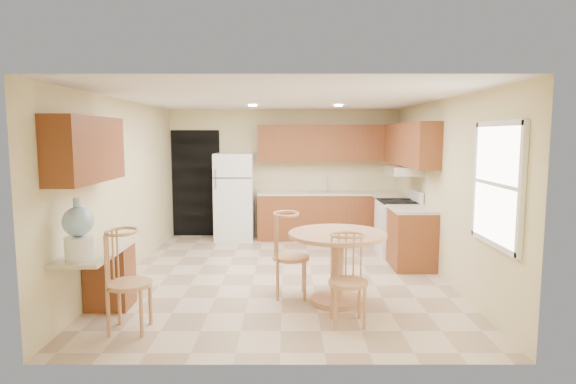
{
  "coord_description": "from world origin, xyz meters",
  "views": [
    {
      "loc": [
        0.07,
        -6.76,
        2.0
      ],
      "look_at": [
        0.07,
        0.3,
        1.17
      ],
      "focal_mm": 30.0,
      "sensor_mm": 36.0,
      "label": 1
    }
  ],
  "objects_px": {
    "stove": "(398,227)",
    "water_crock": "(78,232)",
    "chair_desk": "(125,273)",
    "chair_table_b": "(349,273)",
    "refrigerator": "(235,197)",
    "dining_table": "(337,257)",
    "chair_table_a": "(291,248)"
  },
  "relations": [
    {
      "from": "stove",
      "to": "chair_table_b",
      "type": "height_order",
      "value": "stove"
    },
    {
      "from": "refrigerator",
      "to": "water_crock",
      "type": "bearing_deg",
      "value": -103.17
    },
    {
      "from": "refrigerator",
      "to": "water_crock",
      "type": "distance_m",
      "value": 4.61
    },
    {
      "from": "dining_table",
      "to": "chair_desk",
      "type": "height_order",
      "value": "chair_desk"
    },
    {
      "from": "stove",
      "to": "chair_desk",
      "type": "xyz_separation_m",
      "value": [
        -3.47,
        -3.28,
        0.16
      ]
    },
    {
      "from": "stove",
      "to": "chair_table_b",
      "type": "distance_m",
      "value": 3.33
    },
    {
      "from": "refrigerator",
      "to": "chair_table_a",
      "type": "height_order",
      "value": "refrigerator"
    },
    {
      "from": "stove",
      "to": "water_crock",
      "type": "distance_m",
      "value": 5.14
    },
    {
      "from": "dining_table",
      "to": "stove",
      "type": "bearing_deg",
      "value": 61.79
    },
    {
      "from": "chair_table_a",
      "to": "chair_desk",
      "type": "relative_size",
      "value": 1.01
    },
    {
      "from": "refrigerator",
      "to": "dining_table",
      "type": "xyz_separation_m",
      "value": [
        1.61,
        -3.58,
        -0.27
      ]
    },
    {
      "from": "refrigerator",
      "to": "dining_table",
      "type": "relative_size",
      "value": 1.43
    },
    {
      "from": "chair_table_b",
      "to": "chair_desk",
      "type": "relative_size",
      "value": 0.92
    },
    {
      "from": "refrigerator",
      "to": "chair_table_b",
      "type": "relative_size",
      "value": 1.74
    },
    {
      "from": "stove",
      "to": "water_crock",
      "type": "bearing_deg",
      "value": -140.23
    },
    {
      "from": "water_crock",
      "to": "chair_table_b",
      "type": "bearing_deg",
      "value": 3.5
    },
    {
      "from": "stove",
      "to": "chair_desk",
      "type": "distance_m",
      "value": 4.78
    },
    {
      "from": "stove",
      "to": "chair_desk",
      "type": "relative_size",
      "value": 1.05
    },
    {
      "from": "refrigerator",
      "to": "chair_table_a",
      "type": "bearing_deg",
      "value": -72.84
    },
    {
      "from": "refrigerator",
      "to": "chair_desk",
      "type": "distance_m",
      "value": 4.55
    },
    {
      "from": "refrigerator",
      "to": "stove",
      "type": "height_order",
      "value": "refrigerator"
    },
    {
      "from": "dining_table",
      "to": "water_crock",
      "type": "xyz_separation_m",
      "value": [
        -2.66,
        -0.91,
        0.49
      ]
    },
    {
      "from": "refrigerator",
      "to": "stove",
      "type": "relative_size",
      "value": 1.52
    },
    {
      "from": "dining_table",
      "to": "chair_desk",
      "type": "bearing_deg",
      "value": -157.36
    },
    {
      "from": "chair_table_b",
      "to": "water_crock",
      "type": "height_order",
      "value": "water_crock"
    },
    {
      "from": "chair_desk",
      "to": "water_crock",
      "type": "bearing_deg",
      "value": -92.58
    },
    {
      "from": "dining_table",
      "to": "chair_table_a",
      "type": "relative_size",
      "value": 1.11
    },
    {
      "from": "stove",
      "to": "chair_desk",
      "type": "height_order",
      "value": "stove"
    },
    {
      "from": "chair_desk",
      "to": "chair_table_b",
      "type": "bearing_deg",
      "value": 93.84
    },
    {
      "from": "chair_table_a",
      "to": "chair_desk",
      "type": "bearing_deg",
      "value": -57.92
    },
    {
      "from": "dining_table",
      "to": "chair_table_a",
      "type": "distance_m",
      "value": 0.58
    },
    {
      "from": "refrigerator",
      "to": "dining_table",
      "type": "distance_m",
      "value": 3.93
    }
  ]
}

